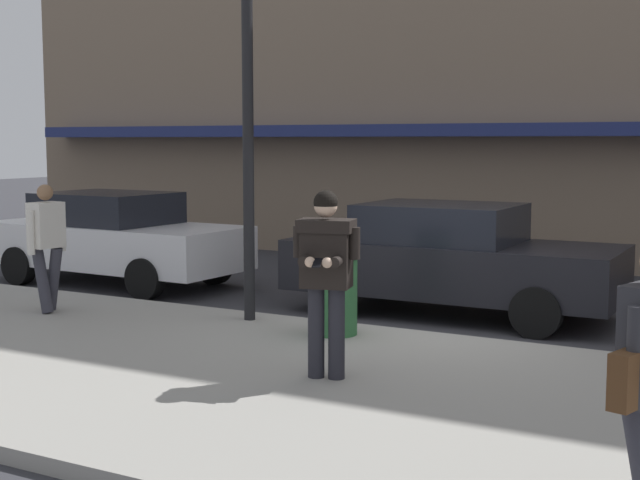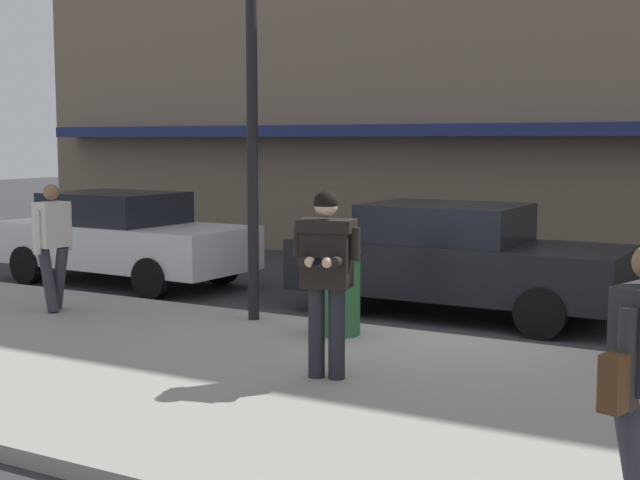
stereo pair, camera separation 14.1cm
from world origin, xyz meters
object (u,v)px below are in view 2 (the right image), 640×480
at_px(pedestrian_in_light_coat, 53,239).
at_px(trash_bin, 338,293).
at_px(parked_sedan_near, 122,237).
at_px(parked_sedan_mid, 455,259).
at_px(street_lamp_post, 252,81).
at_px(man_texting_on_phone, 326,263).

bearing_deg(pedestrian_in_light_coat, trash_bin, 9.01).
height_order(parked_sedan_near, parked_sedan_mid, same).
bearing_deg(parked_sedan_near, street_lamp_post, -26.20).
bearing_deg(man_texting_on_phone, pedestrian_in_light_coat, 166.75).
xyz_separation_m(parked_sedan_near, parked_sedan_mid, (5.88, 0.20, 0.00)).
height_order(parked_sedan_mid, man_texting_on_phone, man_texting_on_phone).
bearing_deg(parked_sedan_near, man_texting_on_phone, -32.59).
bearing_deg(trash_bin, parked_sedan_near, 157.70).
relative_size(street_lamp_post, trash_bin, 4.98).
xyz_separation_m(parked_sedan_mid, trash_bin, (-0.52, -2.40, -0.16)).
bearing_deg(street_lamp_post, pedestrian_in_light_coat, -161.93).
relative_size(pedestrian_in_light_coat, street_lamp_post, 0.35).
bearing_deg(pedestrian_in_light_coat, man_texting_on_phone, -13.25).
bearing_deg(pedestrian_in_light_coat, street_lamp_post, 18.07).
distance_m(parked_sedan_near, trash_bin, 5.80).
bearing_deg(parked_sedan_mid, pedestrian_in_light_coat, -146.04).
height_order(street_lamp_post, trash_bin, street_lamp_post).
relative_size(parked_sedan_near, man_texting_on_phone, 2.53).
height_order(parked_sedan_near, man_texting_on_phone, man_texting_on_phone).
distance_m(parked_sedan_mid, street_lamp_post, 3.70).
height_order(parked_sedan_near, street_lamp_post, street_lamp_post).
relative_size(parked_sedan_mid, street_lamp_post, 0.93).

